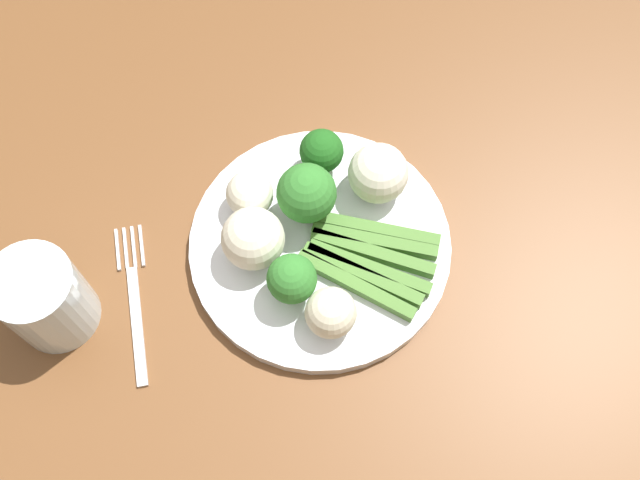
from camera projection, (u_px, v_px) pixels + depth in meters
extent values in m
cube|color=#B7A88E|center=(282.00, 430.00, 1.41)|extent=(6.00, 6.00, 0.02)
cube|color=brown|center=(247.00, 299.00, 0.74)|extent=(1.38, 0.96, 0.04)
cylinder|color=brown|center=(606.00, 101.00, 1.29)|extent=(0.07, 0.07, 0.70)
cylinder|color=white|center=(320.00, 245.00, 0.74)|extent=(0.26, 0.26, 0.01)
cube|color=#47752D|center=(356.00, 285.00, 0.70)|extent=(0.11, 0.08, 0.01)
cube|color=#47752D|center=(363.00, 275.00, 0.71)|extent=(0.11, 0.08, 0.01)
cube|color=#47752D|center=(369.00, 264.00, 0.71)|extent=(0.11, 0.07, 0.01)
cube|color=#47752D|center=(373.00, 253.00, 0.72)|extent=(0.12, 0.07, 0.01)
cube|color=#47752D|center=(374.00, 241.00, 0.72)|extent=(0.12, 0.05, 0.01)
cube|color=#47752D|center=(377.00, 230.00, 0.73)|extent=(0.12, 0.05, 0.01)
cylinder|color=#609E3D|center=(307.00, 208.00, 0.73)|extent=(0.02, 0.02, 0.02)
sphere|color=#337A2D|center=(307.00, 193.00, 0.70)|extent=(0.06, 0.06, 0.06)
cylinder|color=#4C7F2B|center=(321.00, 163.00, 0.76)|extent=(0.02, 0.02, 0.02)
sphere|color=#1E5B1C|center=(322.00, 151.00, 0.74)|extent=(0.04, 0.04, 0.04)
cylinder|color=#609E3D|center=(293.00, 289.00, 0.70)|extent=(0.02, 0.02, 0.02)
sphere|color=#337A2D|center=(292.00, 279.00, 0.68)|extent=(0.05, 0.05, 0.05)
sphere|color=silver|center=(250.00, 194.00, 0.73)|extent=(0.05, 0.05, 0.05)
sphere|color=beige|center=(331.00, 313.00, 0.67)|extent=(0.05, 0.05, 0.05)
sphere|color=silver|center=(253.00, 239.00, 0.70)|extent=(0.06, 0.06, 0.06)
sphere|color=white|center=(378.00, 173.00, 0.73)|extent=(0.06, 0.06, 0.06)
cube|color=silver|center=(137.00, 325.00, 0.71)|extent=(0.02, 0.12, 0.00)
cube|color=silver|center=(142.00, 246.00, 0.74)|extent=(0.01, 0.05, 0.00)
cube|color=silver|center=(134.00, 247.00, 0.74)|extent=(0.01, 0.05, 0.00)
cube|color=silver|center=(126.00, 248.00, 0.74)|extent=(0.01, 0.05, 0.00)
cube|color=silver|center=(118.00, 250.00, 0.74)|extent=(0.01, 0.05, 0.00)
cylinder|color=silver|center=(45.00, 299.00, 0.67)|extent=(0.08, 0.08, 0.09)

